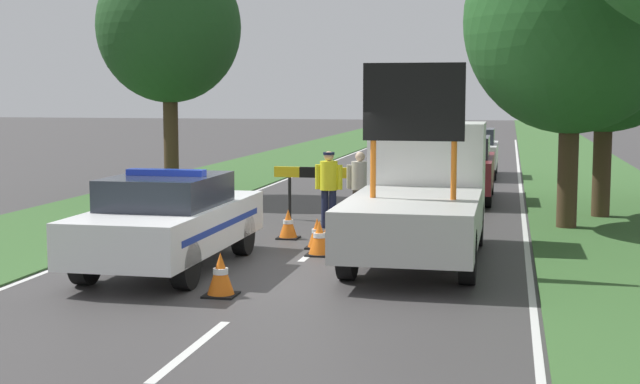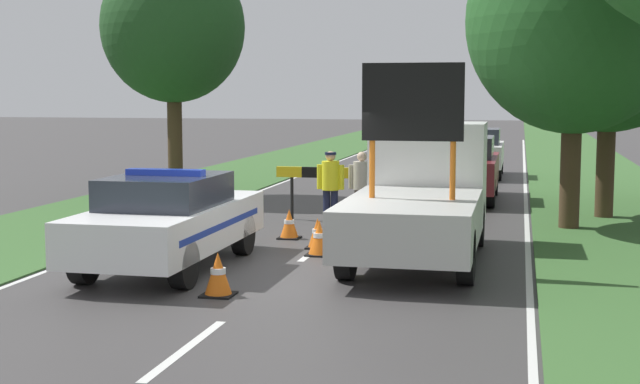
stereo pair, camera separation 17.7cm
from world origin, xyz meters
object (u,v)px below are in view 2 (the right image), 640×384
police_officer (331,183)px  road_barrier (353,177)px  traffic_cone_near_truck (317,233)px  queued_car_van_white (475,151)px  pedestrian_civilian (362,183)px  roadside_tree_mid_right (575,20)px  roadside_tree_far_left (173,28)px  work_truck (421,195)px  traffic_cone_lane_edge (333,222)px  police_car (169,220)px  traffic_cone_behind_barrier (319,238)px  roadside_tree_near_left (610,34)px  traffic_cone_centre_front (289,224)px  queued_car_wagon_maroon (461,168)px  traffic_cone_near_police (218,274)px

police_officer → road_barrier: bearing=-75.1°
traffic_cone_near_truck → queued_car_van_white: (2.06, 14.68, 0.58)m
queued_car_van_white → traffic_cone_near_truck: bearing=82.0°
pedestrian_civilian → roadside_tree_mid_right: roadside_tree_mid_right is taller
queued_car_van_white → roadside_tree_far_left: size_ratio=0.61×
work_truck → road_barrier: size_ratio=1.53×
traffic_cone_lane_edge → police_car: bearing=-114.3°
traffic_cone_behind_barrier → roadside_tree_near_left: bearing=48.6°
police_car → roadside_tree_mid_right: bearing=39.7°
traffic_cone_lane_edge → roadside_tree_mid_right: (4.64, 1.67, 4.02)m
traffic_cone_near_truck → traffic_cone_centre_front: bearing=129.5°
traffic_cone_lane_edge → queued_car_van_white: 13.15m
work_truck → traffic_cone_lane_edge: (-1.99, 2.16, -0.83)m
queued_car_van_white → roadside_tree_mid_right: (2.50, -11.29, 3.40)m
police_car → work_truck: size_ratio=0.87×
traffic_cone_centre_front → queued_car_van_white: bearing=78.4°
traffic_cone_behind_barrier → pedestrian_civilian: bearing=87.7°
road_barrier → police_car: bearing=-110.8°
queued_car_wagon_maroon → roadside_tree_near_left: (3.36, -2.63, 3.22)m
police_car → queued_car_van_white: bearing=75.1°
traffic_cone_near_police → traffic_cone_behind_barrier: 3.39m
traffic_cone_near_truck → roadside_tree_far_left: roadside_tree_far_left is taller
roadside_tree_far_left → traffic_cone_near_truck: bearing=-51.6°
road_barrier → roadside_tree_near_left: size_ratio=0.55×
police_officer → traffic_cone_behind_barrier: (0.47, -3.11, -0.65)m
work_truck → traffic_cone_near_truck: work_truck is taller
traffic_cone_near_truck → roadside_tree_far_left: bearing=128.4°
traffic_cone_lane_edge → traffic_cone_near_police: bearing=-94.2°
police_car → traffic_cone_near_truck: 3.04m
work_truck → queued_car_van_white: (0.14, 15.12, -0.22)m
work_truck → queued_car_wagon_maroon: (0.14, 8.31, -0.21)m
traffic_cone_lane_edge → queued_car_van_white: bearing=80.6°
roadside_tree_near_left → queued_car_van_white: bearing=109.6°
road_barrier → traffic_cone_near_police: (-0.51, -7.50, -0.68)m
work_truck → road_barrier: 4.38m
traffic_cone_centre_front → roadside_tree_mid_right: bearing=24.7°
police_officer → queued_car_van_white: 12.47m
traffic_cone_near_truck → traffic_cone_lane_edge: bearing=92.6°
pedestrian_civilian → traffic_cone_near_truck: 2.84m
roadside_tree_near_left → pedestrian_civilian: bearing=-153.8°
traffic_cone_near_truck → police_car: bearing=-129.4°
pedestrian_civilian → roadside_tree_near_left: roadside_tree_near_left is taller
traffic_cone_near_truck → traffic_cone_lane_edge: (-0.08, 1.72, -0.03)m
work_truck → traffic_cone_behind_barrier: work_truck is taller
work_truck → traffic_cone_near_police: 4.37m
police_officer → traffic_cone_centre_front: size_ratio=2.80×
traffic_cone_near_police → traffic_cone_lane_edge: size_ratio=1.26×
roadside_tree_near_left → roadside_tree_mid_right: roadside_tree_mid_right is taller
roadside_tree_near_left → traffic_cone_behind_barrier: bearing=-131.4°
police_car → traffic_cone_behind_barrier: (2.09, 1.63, -0.48)m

